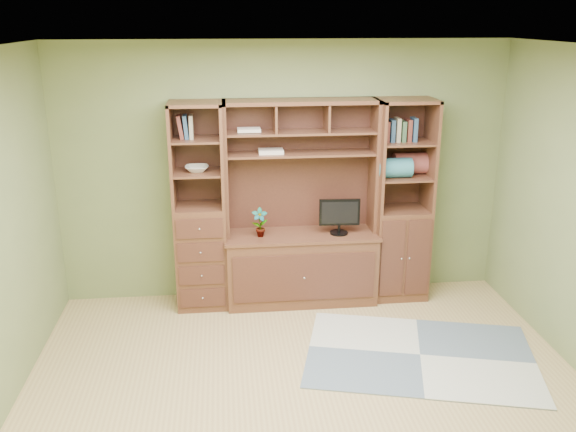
{
  "coord_description": "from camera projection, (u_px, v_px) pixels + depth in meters",
  "views": [
    {
      "loc": [
        -0.6,
        -3.95,
        2.81
      ],
      "look_at": [
        -0.04,
        1.2,
        1.1
      ],
      "focal_mm": 38.0,
      "sensor_mm": 36.0,
      "label": 1
    }
  ],
  "objects": [
    {
      "name": "center_hutch",
      "position": [
        302.0,
        206.0,
        6.0
      ],
      "size": [
        1.54,
        0.53,
        2.05
      ],
      "primitive_type": "cube",
      "color": "#532E1D",
      "rests_on": "ground"
    },
    {
      "name": "left_tower",
      "position": [
        199.0,
        208.0,
        5.94
      ],
      "size": [
        0.5,
        0.45,
        2.05
      ],
      "primitive_type": "cube",
      "color": "#532E1D",
      "rests_on": "ground"
    },
    {
      "name": "rug",
      "position": [
        420.0,
        355.0,
        5.28
      ],
      "size": [
        2.2,
        1.74,
        0.01
      ],
      "primitive_type": "cube",
      "rotation": [
        0.0,
        0.0,
        -0.26
      ],
      "color": "gray",
      "rests_on": "ground"
    },
    {
      "name": "bowl",
      "position": [
        197.0,
        169.0,
        5.81
      ],
      "size": [
        0.23,
        0.23,
        0.06
      ],
      "primitive_type": "imported",
      "color": "beige",
      "rests_on": "left_tower"
    },
    {
      "name": "blanket_teal",
      "position": [
        394.0,
        168.0,
        5.97
      ],
      "size": [
        0.34,
        0.19,
        0.19
      ],
      "primitive_type": "cube",
      "color": "#2D6A76",
      "rests_on": "right_tower"
    },
    {
      "name": "magazines",
      "position": [
        271.0,
        151.0,
        5.89
      ],
      "size": [
        0.24,
        0.17,
        0.04
      ],
      "primitive_type": "cube",
      "color": "beige",
      "rests_on": "center_hutch"
    },
    {
      "name": "blanket_red",
      "position": [
        413.0,
        163.0,
        6.11
      ],
      "size": [
        0.38,
        0.21,
        0.21
      ],
      "primitive_type": "cube",
      "color": "brown",
      "rests_on": "right_tower"
    },
    {
      "name": "right_tower",
      "position": [
        402.0,
        201.0,
        6.14
      ],
      "size": [
        0.55,
        0.45,
        2.05
      ],
      "primitive_type": "cube",
      "color": "#532E1D",
      "rests_on": "ground"
    },
    {
      "name": "room",
      "position": [
        313.0,
        242.0,
        4.26
      ],
      "size": [
        4.6,
        4.1,
        2.64
      ],
      "color": "tan",
      "rests_on": "ground"
    },
    {
      "name": "monitor",
      "position": [
        340.0,
        210.0,
        6.02
      ],
      "size": [
        0.42,
        0.2,
        0.5
      ],
      "primitive_type": "cube",
      "rotation": [
        0.0,
        0.0,
        -0.06
      ],
      "color": "black",
      "rests_on": "center_hutch"
    },
    {
      "name": "orchid",
      "position": [
        260.0,
        223.0,
        5.97
      ],
      "size": [
        0.15,
        0.1,
        0.29
      ],
      "primitive_type": "imported",
      "color": "#AD553A",
      "rests_on": "center_hutch"
    }
  ]
}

